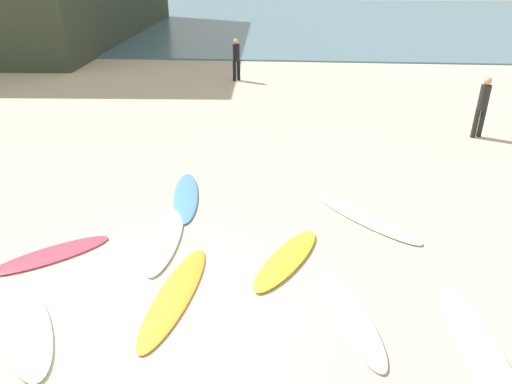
{
  "coord_description": "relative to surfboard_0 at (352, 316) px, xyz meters",
  "views": [
    {
      "loc": [
        1.98,
        -5.03,
        4.56
      ],
      "look_at": [
        1.3,
        3.45,
        0.3
      ],
      "focal_mm": 32.58,
      "sensor_mm": 36.0,
      "label": 1
    }
  ],
  "objects": [
    {
      "name": "surfboard_8",
      "position": [
        -3.16,
        1.78,
        0.0
      ],
      "size": [
        0.65,
        2.33,
        0.08
      ],
      "primitive_type": "ellipsoid",
      "rotation": [
        0.0,
        0.0,
        0.05
      ],
      "color": "silver",
      "rests_on": "ground_plane"
    },
    {
      "name": "beachgoer_mid",
      "position": [
        -3.34,
        14.34,
        0.91
      ],
      "size": [
        0.39,
        0.39,
        1.7
      ],
      "rotation": [
        0.0,
        0.0,
        3.77
      ],
      "color": "black",
      "rests_on": "ground_plane"
    },
    {
      "name": "surfboard_5",
      "position": [
        -4.48,
        -0.59,
        0.01
      ],
      "size": [
        1.74,
        2.15,
        0.08
      ],
      "primitive_type": "ellipsoid",
      "rotation": [
        0.0,
        0.0,
        3.74
      ],
      "color": "white",
      "rests_on": "ground_plane"
    },
    {
      "name": "surfboard_1",
      "position": [
        -3.15,
        3.47,
        0.0
      ],
      "size": [
        0.94,
        2.42,
        0.07
      ],
      "primitive_type": "ellipsoid",
      "rotation": [
        0.0,
        0.0,
        0.18
      ],
      "color": "#508FDB",
      "rests_on": "ground_plane"
    },
    {
      "name": "surfboard_0",
      "position": [
        0.0,
        0.0,
        0.0
      ],
      "size": [
        1.05,
        2.18,
        0.07
      ],
      "primitive_type": "ellipsoid",
      "rotation": [
        0.0,
        0.0,
        0.27
      ],
      "color": "silver",
      "rests_on": "ground_plane"
    },
    {
      "name": "ocean_water",
      "position": [
        -2.93,
        38.55,
        0.0
      ],
      "size": [
        120.0,
        40.0,
        0.08
      ],
      "primitive_type": "cube",
      "color": "slate",
      "rests_on": "ground_plane"
    },
    {
      "name": "ground_plane",
      "position": [
        -2.93,
        -0.17,
        -0.04
      ],
      "size": [
        120.0,
        120.0,
        0.0
      ],
      "primitive_type": "plane",
      "color": "beige"
    },
    {
      "name": "beachgoer_near",
      "position": [
        4.34,
        7.93,
        0.92
      ],
      "size": [
        0.36,
        0.36,
        1.72
      ],
      "rotation": [
        0.0,
        0.0,
        0.36
      ],
      "color": "black",
      "rests_on": "ground_plane"
    },
    {
      "name": "surfboard_4",
      "position": [
        0.57,
        2.88,
        -0.0
      ],
      "size": [
        2.17,
        2.26,
        0.07
      ],
      "primitive_type": "ellipsoid",
      "rotation": [
        0.0,
        0.0,
        3.89
      ],
      "color": "#EDE4CC",
      "rests_on": "ground_plane"
    },
    {
      "name": "surfboard_6",
      "position": [
        -4.98,
        1.14,
        -0.01
      ],
      "size": [
        1.87,
        1.67,
        0.06
      ],
      "primitive_type": "ellipsoid",
      "rotation": [
        0.0,
        0.0,
        2.26
      ],
      "color": "#E4445A",
      "rests_on": "ground_plane"
    },
    {
      "name": "surfboard_7",
      "position": [
        1.6,
        -0.39,
        -0.0
      ],
      "size": [
        0.65,
        2.6,
        0.07
      ],
      "primitive_type": "ellipsoid",
      "rotation": [
        0.0,
        0.0,
        3.18
      ],
      "color": "white",
      "rests_on": "ground_plane"
    },
    {
      "name": "surfboard_3",
      "position": [
        -0.95,
        1.32,
        0.01
      ],
      "size": [
        1.37,
        2.09,
        0.09
      ],
      "primitive_type": "ellipsoid",
      "rotation": [
        0.0,
        0.0,
        -0.45
      ],
      "color": "yellow",
      "rests_on": "ground_plane"
    },
    {
      "name": "surfboard_2",
      "position": [
        -2.61,
        0.26,
        -0.01
      ],
      "size": [
        0.85,
        2.53,
        0.06
      ],
      "primitive_type": "ellipsoid",
      "rotation": [
        0.0,
        0.0,
        3.01
      ],
      "color": "orange",
      "rests_on": "ground_plane"
    }
  ]
}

